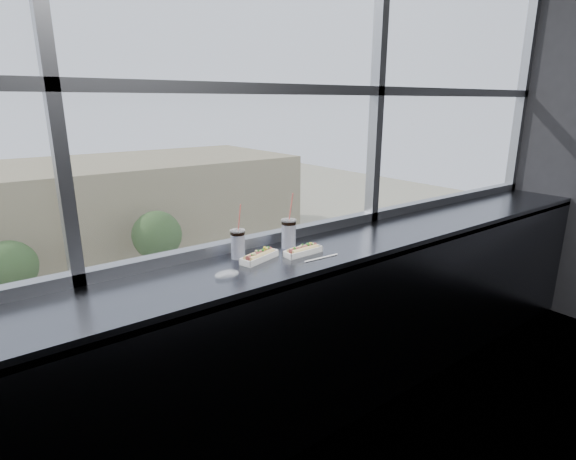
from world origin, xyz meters
TOP-DOWN VIEW (x-y plane):
  - wall_back_lower at (0.00, 1.50)m, footprint 6.00×0.00m
  - window_glass at (0.00, 1.52)m, footprint 6.00×0.00m
  - window_mullions at (0.00, 1.50)m, footprint 6.00×0.08m
  - counter at (0.00, 1.23)m, footprint 6.00×0.55m
  - counter_fascia at (0.00, 0.97)m, footprint 6.00×0.04m
  - hotdog_tray_left at (-0.13, 1.26)m, footprint 0.25×0.15m
  - hotdog_tray_right at (0.12, 1.19)m, footprint 0.24×0.09m
  - soda_cup_left at (-0.20, 1.36)m, footprint 0.08×0.08m
  - soda_cup_right at (0.12, 1.33)m, footprint 0.09×0.09m
  - loose_straw at (0.16, 1.08)m, footprint 0.22×0.02m
  - wrapper at (-0.39, 1.16)m, footprint 0.11×0.08m
  - street_asphalt at (0.00, 21.50)m, footprint 80.00×10.00m
  - far_sidewalk at (0.00, 29.50)m, footprint 80.00×6.00m
  - car_far_b at (0.03, 25.50)m, footprint 3.07×6.12m
  - car_near_e at (13.09, 17.50)m, footprint 2.73×6.18m
  - car_near_c at (0.79, 17.50)m, footprint 2.65×5.92m
  - pedestrian_d at (10.32, 29.85)m, footprint 0.68×0.91m
  - pedestrian_c at (4.04, 28.37)m, footprint 0.96×0.72m
  - tree_center at (0.39, 29.50)m, footprint 3.20×3.20m
  - tree_right at (9.54, 29.50)m, footprint 3.52×3.52m

SIDE VIEW (x-z plane):
  - far_sidewalk at x=0.00m, z-range -11.00..-10.96m
  - street_asphalt at x=0.00m, z-range -11.00..-10.94m
  - car_near_c at x=0.79m, z-range -10.94..-8.99m
  - car_far_b at x=0.03m, z-range -10.94..-8.98m
  - pedestrian_d at x=10.32m, z-range -10.96..-8.92m
  - car_near_e at x=13.09m, z-range -10.94..-8.90m
  - pedestrian_c at x=4.04m, z-range -10.96..-8.81m
  - tree_center at x=0.39m, z-range -10.11..-5.11m
  - tree_right at x=9.54m, z-range -10.02..-4.52m
  - wall_back_lower at x=0.00m, z-range -2.45..3.55m
  - counter_fascia at x=0.00m, z-range 0.03..1.07m
  - counter at x=0.00m, z-range 1.04..1.10m
  - loose_straw at x=0.16m, z-range 1.10..1.11m
  - wrapper at x=-0.39m, z-range 1.10..1.13m
  - hotdog_tray_right at x=0.12m, z-range 1.09..1.15m
  - hotdog_tray_left at x=-0.13m, z-range 1.09..1.15m
  - soda_cup_left at x=-0.20m, z-range 1.04..1.34m
  - soda_cup_right at x=0.12m, z-range 1.03..1.36m
  - window_glass at x=0.00m, z-range -0.70..5.30m
  - window_mullions at x=0.00m, z-range 1.10..3.50m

